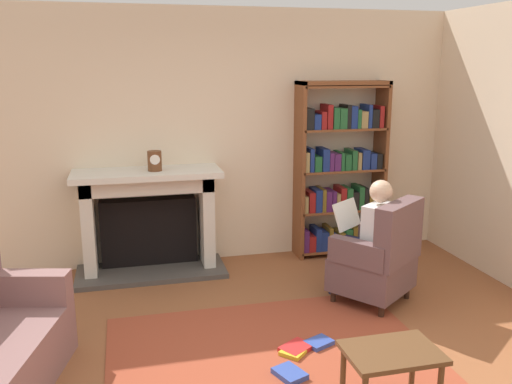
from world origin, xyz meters
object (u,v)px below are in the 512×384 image
Objects in this scene: armchair_reading at (379,258)px; side_table at (391,362)px; fireplace at (149,217)px; mantel_clock at (155,161)px; bookshelf at (340,173)px; seated_reader at (368,235)px.

side_table is (-0.70, -1.58, -0.02)m from armchair_reading.
mantel_clock is at bearing -51.52° from fireplace.
bookshelf is at bearing 0.90° from fireplace.
mantel_clock is at bearing -176.21° from bookshelf.
fireplace is 0.78× the size of bookshelf.
mantel_clock reaches higher than side_table.
mantel_clock reaches higher than fireplace.
fireplace is at bearing -70.44° from armchair_reading.
mantel_clock is 2.36m from armchair_reading.
seated_reader reaches higher than side_table.
mantel_clock is (0.08, -0.10, 0.61)m from fireplace.
armchair_reading is 1.72m from side_table.
side_table is (1.26, -2.89, -0.17)m from fireplace.
side_table is (-0.86, -2.92, -0.53)m from bookshelf.
armchair_reading reaches higher than side_table.
mantel_clock reaches higher than seated_reader.
armchair_reading is (1.88, -1.21, -0.76)m from mantel_clock.
armchair_reading is (1.96, -1.31, -0.15)m from fireplace.
fireplace is 3.16m from side_table.
side_table is at bearing 32.74° from seated_reader.
fireplace is 2.70× the size of side_table.
fireplace is at bearing -69.44° from seated_reader.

